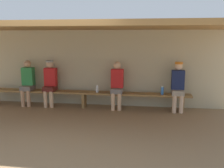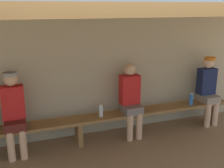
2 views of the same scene
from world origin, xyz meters
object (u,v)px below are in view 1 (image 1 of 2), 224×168
(player_in_white, at_px, (178,84))
(player_shirtless_tan, at_px, (50,81))
(bench, at_px, (84,94))
(player_in_blue, at_px, (117,83))
(player_rightmost, at_px, (28,81))
(water_bottle_clear, at_px, (97,89))
(water_bottle_orange, at_px, (162,91))

(player_in_white, distance_m, player_shirtless_tan, 3.62)
(bench, bearing_deg, player_in_white, 0.08)
(player_in_white, distance_m, player_in_blue, 1.66)
(player_shirtless_tan, xyz_separation_m, player_rightmost, (-0.70, -0.00, -0.02))
(water_bottle_clear, bearing_deg, player_rightmost, 179.26)
(bench, bearing_deg, player_in_blue, 0.18)
(player_shirtless_tan, height_order, water_bottle_orange, player_shirtless_tan)
(player_in_white, height_order, water_bottle_clear, player_in_white)
(player_in_blue, relative_size, water_bottle_orange, 5.81)
(bench, xyz_separation_m, player_shirtless_tan, (-1.00, 0.00, 0.36))
(bench, distance_m, player_shirtless_tan, 1.07)
(player_shirtless_tan, bearing_deg, player_in_white, 0.00)
(player_in_blue, distance_m, water_bottle_orange, 1.26)
(water_bottle_clear, distance_m, water_bottle_orange, 1.81)
(bench, height_order, player_in_white, player_in_white)
(player_in_white, relative_size, player_rightmost, 1.01)
(bench, xyz_separation_m, water_bottle_clear, (0.39, -0.02, 0.17))
(water_bottle_clear, xyz_separation_m, water_bottle_orange, (1.81, -0.02, 0.01))
(player_in_blue, relative_size, player_shirtless_tan, 0.99)
(player_in_white, distance_m, player_rightmost, 4.32)
(player_in_white, height_order, player_in_blue, player_in_white)
(bench, distance_m, player_in_blue, 1.02)
(player_in_white, relative_size, player_shirtless_tan, 1.00)
(water_bottle_orange, bearing_deg, bench, 178.76)
(bench, height_order, player_rightmost, player_rightmost)
(bench, distance_m, player_in_white, 2.64)
(player_shirtless_tan, relative_size, water_bottle_orange, 5.85)
(player_in_blue, bearing_deg, bench, -179.82)
(player_in_blue, relative_size, water_bottle_clear, 6.47)
(water_bottle_clear, relative_size, water_bottle_orange, 0.90)
(water_bottle_clear, bearing_deg, player_shirtless_tan, 178.88)
(bench, xyz_separation_m, player_in_blue, (0.96, 0.00, 0.34))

